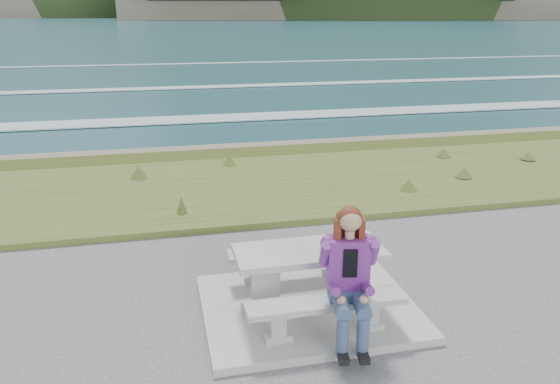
% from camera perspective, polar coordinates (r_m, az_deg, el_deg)
% --- Properties ---
extents(concrete_slab, '(2.60, 2.10, 0.10)m').
position_cam_1_polar(concrete_slab, '(6.96, 2.99, -11.96)').
color(concrete_slab, '#9F9E9A').
rests_on(concrete_slab, ground).
extents(picnic_table, '(1.80, 0.75, 0.75)m').
position_cam_1_polar(picnic_table, '(6.66, 3.08, -7.26)').
color(picnic_table, '#9F9E9A').
rests_on(picnic_table, concrete_slab).
extents(bench_landward, '(1.80, 0.35, 0.45)m').
position_cam_1_polar(bench_landward, '(6.18, 4.83, -11.96)').
color(bench_landward, '#9F9E9A').
rests_on(bench_landward, concrete_slab).
extents(bench_seaward, '(1.80, 0.35, 0.45)m').
position_cam_1_polar(bench_seaward, '(7.37, 1.57, -6.59)').
color(bench_seaward, '#9F9E9A').
rests_on(bench_seaward, concrete_slab).
extents(grass_verge, '(160.00, 4.50, 0.22)m').
position_cam_1_polar(grass_verge, '(11.46, -3.75, 0.33)').
color(grass_verge, '#324B1C').
rests_on(grass_verge, ground).
extents(shore_drop, '(160.00, 0.80, 2.20)m').
position_cam_1_polar(shore_drop, '(14.22, -5.62, 3.90)').
color(shore_drop, '#625B4A').
rests_on(shore_drop, ground).
extents(ocean, '(1600.00, 1600.00, 0.09)m').
position_cam_1_polar(ocean, '(31.35, -9.63, 8.55)').
color(ocean, '#1F4D5A').
rests_on(ocean, ground).
extents(headland_range, '(729.83, 363.95, 196.66)m').
position_cam_1_polar(headland_range, '(447.44, 13.40, 18.93)').
color(headland_range, '#625B4A').
rests_on(headland_range, ground).
extents(seated_woman, '(0.56, 0.83, 1.52)m').
position_cam_1_polar(seated_woman, '(6.02, 7.27, -10.65)').
color(seated_woman, navy).
rests_on(seated_woman, concrete_slab).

